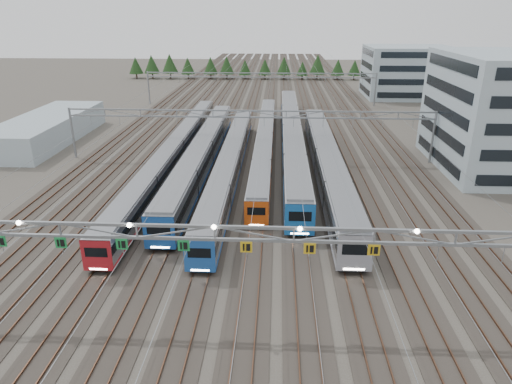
{
  "coord_description": "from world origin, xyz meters",
  "views": [
    {
      "loc": [
        4.33,
        -28.73,
        21.96
      ],
      "look_at": [
        2.09,
        17.5,
        3.5
      ],
      "focal_mm": 32.0,
      "sensor_mm": 36.0,
      "label": 1
    }
  ],
  "objects_px": {
    "train_d": "(265,141)",
    "depot_bldg_mid": "(474,97)",
    "train_e": "(292,135)",
    "depot_bldg_north": "(407,72)",
    "train_b": "(203,153)",
    "train_a": "(175,151)",
    "train_f": "(326,161)",
    "depot_bldg_south": "(507,113)",
    "gantry_far": "(261,79)",
    "gantry_mid": "(249,120)",
    "west_shed": "(47,129)",
    "train_c": "(231,162)",
    "gantry_near": "(214,236)"
  },
  "relations": [
    {
      "from": "train_d",
      "to": "depot_bldg_mid",
      "type": "height_order",
      "value": "depot_bldg_mid"
    },
    {
      "from": "train_e",
      "to": "depot_bldg_mid",
      "type": "distance_m",
      "value": 42.95
    },
    {
      "from": "depot_bldg_north",
      "to": "train_b",
      "type": "bearing_deg",
      "value": -125.81
    },
    {
      "from": "train_a",
      "to": "train_f",
      "type": "relative_size",
      "value": 1.24
    },
    {
      "from": "train_d",
      "to": "depot_bldg_south",
      "type": "distance_m",
      "value": 36.15
    },
    {
      "from": "train_f",
      "to": "gantry_far",
      "type": "bearing_deg",
      "value": 102.09
    },
    {
      "from": "gantry_mid",
      "to": "depot_bldg_north",
      "type": "xyz_separation_m",
      "value": [
        39.02,
        59.26,
        0.2
      ]
    },
    {
      "from": "train_a",
      "to": "west_shed",
      "type": "xyz_separation_m",
      "value": [
        -25.8,
        11.8,
        0.2
      ]
    },
    {
      "from": "train_f",
      "to": "depot_bldg_mid",
      "type": "bearing_deg",
      "value": 46.31
    },
    {
      "from": "gantry_far",
      "to": "west_shed",
      "type": "relative_size",
      "value": 1.88
    },
    {
      "from": "train_e",
      "to": "gantry_far",
      "type": "xyz_separation_m",
      "value": [
        -6.75,
        37.98,
        4.1
      ]
    },
    {
      "from": "train_c",
      "to": "train_d",
      "type": "relative_size",
      "value": 0.93
    },
    {
      "from": "gantry_mid",
      "to": "depot_bldg_mid",
      "type": "xyz_separation_m",
      "value": [
        44.49,
        27.27,
        -0.94
      ]
    },
    {
      "from": "train_b",
      "to": "train_c",
      "type": "height_order",
      "value": "train_b"
    },
    {
      "from": "train_b",
      "to": "gantry_near",
      "type": "height_order",
      "value": "gantry_near"
    },
    {
      "from": "train_f",
      "to": "depot_bldg_north",
      "type": "relative_size",
      "value": 2.39
    },
    {
      "from": "train_a",
      "to": "gantry_far",
      "type": "bearing_deg",
      "value": 76.61
    },
    {
      "from": "gantry_near",
      "to": "west_shed",
      "type": "distance_m",
      "value": 62.12
    },
    {
      "from": "gantry_far",
      "to": "west_shed",
      "type": "height_order",
      "value": "gantry_far"
    },
    {
      "from": "depot_bldg_south",
      "to": "west_shed",
      "type": "bearing_deg",
      "value": 171.28
    },
    {
      "from": "depot_bldg_mid",
      "to": "west_shed",
      "type": "relative_size",
      "value": 0.53
    },
    {
      "from": "train_a",
      "to": "depot_bldg_south",
      "type": "bearing_deg",
      "value": 0.44
    },
    {
      "from": "train_f",
      "to": "depot_bldg_north",
      "type": "bearing_deg",
      "value": 67.42
    },
    {
      "from": "train_d",
      "to": "depot_bldg_mid",
      "type": "relative_size",
      "value": 3.64
    },
    {
      "from": "train_f",
      "to": "train_a",
      "type": "bearing_deg",
      "value": 166.8
    },
    {
      "from": "train_c",
      "to": "train_b",
      "type": "bearing_deg",
      "value": 143.72
    },
    {
      "from": "gantry_mid",
      "to": "west_shed",
      "type": "height_order",
      "value": "gantry_mid"
    },
    {
      "from": "train_a",
      "to": "train_f",
      "type": "xyz_separation_m",
      "value": [
        22.5,
        -5.28,
        0.3
      ]
    },
    {
      "from": "train_f",
      "to": "depot_bldg_mid",
      "type": "xyz_separation_m",
      "value": [
        33.24,
        34.8,
        3.12
      ]
    },
    {
      "from": "train_a",
      "to": "train_e",
      "type": "xyz_separation_m",
      "value": [
        18.0,
        9.27,
        0.27
      ]
    },
    {
      "from": "train_d",
      "to": "west_shed",
      "type": "bearing_deg",
      "value": 171.93
    },
    {
      "from": "depot_bldg_mid",
      "to": "depot_bldg_north",
      "type": "xyz_separation_m",
      "value": [
        -5.48,
        31.98,
        1.14
      ]
    },
    {
      "from": "train_a",
      "to": "train_b",
      "type": "relative_size",
      "value": 1.23
    },
    {
      "from": "train_d",
      "to": "depot_bldg_south",
      "type": "relative_size",
      "value": 2.65
    },
    {
      "from": "train_a",
      "to": "depot_bldg_north",
      "type": "distance_m",
      "value": 79.57
    },
    {
      "from": "depot_bldg_mid",
      "to": "depot_bldg_north",
      "type": "bearing_deg",
      "value": 99.71
    },
    {
      "from": "depot_bldg_south",
      "to": "train_d",
      "type": "bearing_deg",
      "value": 170.55
    },
    {
      "from": "train_a",
      "to": "depot_bldg_north",
      "type": "height_order",
      "value": "depot_bldg_north"
    },
    {
      "from": "train_a",
      "to": "gantry_mid",
      "type": "bearing_deg",
      "value": 11.31
    },
    {
      "from": "gantry_mid",
      "to": "train_c",
      "type": "bearing_deg",
      "value": -106.75
    },
    {
      "from": "train_d",
      "to": "gantry_mid",
      "type": "xyz_separation_m",
      "value": [
        -2.25,
        -3.97,
        4.43
      ]
    },
    {
      "from": "train_e",
      "to": "depot_bldg_north",
      "type": "bearing_deg",
      "value": 58.3
    },
    {
      "from": "train_c",
      "to": "west_shed",
      "type": "distance_m",
      "value": 38.74
    },
    {
      "from": "train_f",
      "to": "depot_bldg_south",
      "type": "distance_m",
      "value": 27.37
    },
    {
      "from": "train_d",
      "to": "gantry_far",
      "type": "xyz_separation_m",
      "value": [
        -2.25,
        41.03,
        4.43
      ]
    },
    {
      "from": "train_d",
      "to": "train_c",
      "type": "bearing_deg",
      "value": -111.46
    },
    {
      "from": "gantry_near",
      "to": "west_shed",
      "type": "height_order",
      "value": "gantry_near"
    },
    {
      "from": "train_c",
      "to": "train_f",
      "type": "relative_size",
      "value": 1.03
    },
    {
      "from": "train_d",
      "to": "west_shed",
      "type": "xyz_separation_m",
      "value": [
        -39.3,
        5.57,
        0.27
      ]
    },
    {
      "from": "train_a",
      "to": "depot_bldg_mid",
      "type": "distance_m",
      "value": 63.17
    }
  ]
}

